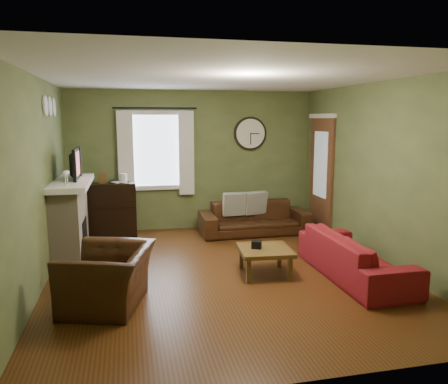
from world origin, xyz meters
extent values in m
cube|color=#4A2810|center=(0.00, 0.00, 0.00)|extent=(4.60, 5.20, 0.00)
cube|color=white|center=(0.00, 0.00, 2.60)|extent=(4.60, 5.20, 0.00)
cube|color=#5B6939|center=(-2.30, 0.00, 1.30)|extent=(0.00, 5.20, 2.60)
cube|color=#5B6939|center=(2.30, 0.00, 1.30)|extent=(0.00, 5.20, 2.60)
cube|color=#5B6939|center=(0.00, 2.60, 1.30)|extent=(4.60, 0.00, 2.60)
cube|color=#5B6939|center=(0.00, -2.60, 1.30)|extent=(4.60, 0.00, 2.60)
cube|color=tan|center=(-2.10, 1.15, 0.55)|extent=(0.40, 1.40, 1.10)
cube|color=black|center=(-1.91, 1.15, 0.30)|extent=(0.04, 0.60, 0.55)
cube|color=white|center=(-2.07, 1.15, 1.14)|extent=(0.58, 1.60, 0.08)
imported|color=black|center=(-2.05, 1.30, 1.35)|extent=(0.08, 0.60, 0.35)
cube|color=#994C3F|center=(-1.97, 1.30, 1.41)|extent=(0.02, 0.62, 0.36)
cylinder|color=white|center=(-2.28, 0.80, 2.25)|extent=(0.28, 0.28, 0.03)
cylinder|color=white|center=(-2.28, 1.15, 2.25)|extent=(0.28, 0.28, 0.03)
cylinder|color=white|center=(-2.28, 1.50, 2.25)|extent=(0.28, 0.28, 0.03)
cylinder|color=black|center=(-0.70, 2.48, 2.27)|extent=(0.03, 0.03, 1.50)
cube|color=silver|center=(-1.25, 2.48, 1.45)|extent=(0.28, 0.04, 1.55)
cube|color=silver|center=(-0.15, 2.48, 1.45)|extent=(0.28, 0.04, 1.55)
cube|color=brown|center=(2.27, 1.85, 1.05)|extent=(0.05, 0.90, 2.10)
imported|color=brown|center=(-1.48, 2.19, 0.96)|extent=(0.22, 0.24, 0.02)
imported|color=black|center=(1.01, 1.91, 0.29)|extent=(1.98, 0.77, 0.58)
cube|color=gray|center=(0.64, 1.97, 0.55)|extent=(0.42, 0.14, 0.41)
cube|color=gray|center=(1.06, 2.00, 0.55)|extent=(0.43, 0.22, 0.41)
imported|color=maroon|center=(1.66, -0.53, 0.29)|extent=(0.77, 1.98, 0.58)
imported|color=black|center=(-1.48, -0.76, 0.33)|extent=(1.14, 1.22, 0.66)
cube|color=black|center=(0.43, -0.15, 0.40)|extent=(0.17, 0.17, 0.10)
camera|label=1|loc=(-1.23, -5.57, 2.07)|focal=35.00mm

